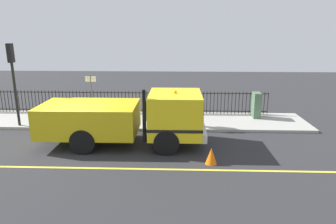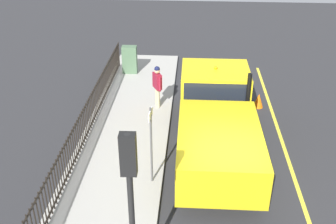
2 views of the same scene
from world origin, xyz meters
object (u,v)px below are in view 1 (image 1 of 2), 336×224
at_px(utility_cabinet, 256,105).
at_px(traffic_cone, 211,156).
at_px(work_truck, 135,116).
at_px(traffic_light_near, 12,68).
at_px(street_sign, 92,95).
at_px(worker_standing, 193,104).

distance_m(utility_cabinet, traffic_cone, 6.32).
xyz_separation_m(work_truck, traffic_light_near, (1.92, 5.82, 1.65)).
bearing_deg(street_sign, traffic_light_near, 90.02).
bearing_deg(street_sign, work_truck, -130.42).
distance_m(utility_cabinet, street_sign, 8.29).
xyz_separation_m(worker_standing, traffic_cone, (-4.02, -0.47, -0.88)).
height_order(worker_standing, utility_cabinet, worker_standing).
relative_size(work_truck, traffic_cone, 11.29).
bearing_deg(utility_cabinet, traffic_cone, 153.04).
bearing_deg(street_sign, worker_standing, -86.84).
bearing_deg(traffic_light_near, utility_cabinet, 97.40).
distance_m(work_truck, traffic_light_near, 6.34).
distance_m(worker_standing, traffic_light_near, 8.43).
distance_m(worker_standing, street_sign, 4.73).
relative_size(work_truck, worker_standing, 3.85).
relative_size(utility_cabinet, street_sign, 0.53).
distance_m(traffic_light_near, traffic_cone, 9.85).
xyz_separation_m(traffic_cone, street_sign, (3.76, 5.17, 1.36)).
xyz_separation_m(work_truck, street_sign, (1.92, 2.25, 0.45)).
relative_size(work_truck, street_sign, 2.69).
bearing_deg(worker_standing, traffic_cone, 70.17).
bearing_deg(utility_cabinet, street_sign, 103.02).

